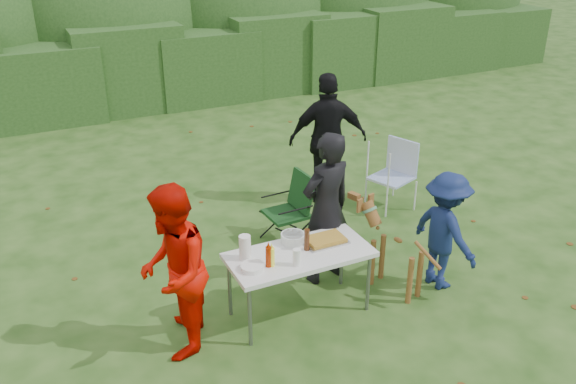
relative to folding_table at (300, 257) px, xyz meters
name	(u,v)px	position (x,y,z in m)	size (l,w,h in m)	color
ground	(294,309)	(-0.02, 0.07, -0.69)	(80.00, 80.00, 0.00)	#1E4211
hedge_row	(127,70)	(-0.02, 8.07, 0.16)	(22.00, 1.40, 1.70)	#23471C
shrub_backdrop	(108,21)	(-0.02, 9.67, 0.91)	(20.00, 2.60, 3.20)	#3D6628
folding_table	(300,257)	(0.00, 0.00, 0.00)	(1.50, 0.70, 0.74)	silver
person_cook	(326,209)	(0.57, 0.48, 0.22)	(0.66, 0.43, 1.81)	black
person_red_jacket	(173,272)	(-1.32, 0.01, 0.18)	(0.85, 0.66, 1.74)	#CD0B00
person_black_puffy	(328,139)	(1.61, 2.32, 0.27)	(1.12, 0.47, 1.91)	black
child	(445,231)	(1.70, -0.21, 0.01)	(0.90, 0.52, 1.39)	#121F4C
dog	(397,252)	(1.17, -0.09, -0.19)	(1.04, 0.42, 0.99)	brown
camping_chair	(287,210)	(0.53, 1.43, -0.22)	(0.58, 0.58, 0.93)	#143B16
lawn_chair	(392,175)	(2.34, 1.73, -0.20)	(0.58, 0.58, 0.98)	#375CB0
food_tray	(325,241)	(0.34, 0.08, 0.06)	(0.45, 0.30, 0.02)	#B7B7BA
focaccia_bread	(325,239)	(0.34, 0.08, 0.09)	(0.40, 0.26, 0.04)	#AF812A
mustard_bottle	(272,257)	(-0.36, -0.10, 0.15)	(0.06, 0.06, 0.20)	#FEFE37
ketchup_bottle	(269,257)	(-0.39, -0.10, 0.16)	(0.06, 0.06, 0.22)	#952100
beer_bottle	(307,240)	(0.09, 0.02, 0.17)	(0.06, 0.06, 0.24)	#47230F
paper_towel_roll	(245,247)	(-0.55, 0.14, 0.18)	(0.12, 0.12, 0.26)	white
cup_stack	(297,257)	(-0.13, -0.20, 0.14)	(0.08, 0.08, 0.18)	white
pasta_bowl	(293,238)	(0.04, 0.23, 0.10)	(0.26, 0.26, 0.10)	silver
plate_stack	(253,267)	(-0.56, -0.08, 0.08)	(0.24, 0.24, 0.05)	white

